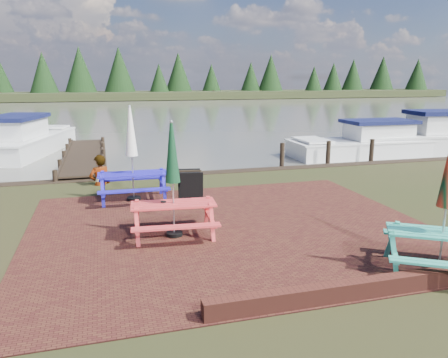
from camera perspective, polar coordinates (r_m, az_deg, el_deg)
name	(u,v)px	position (r m, az deg, el deg)	size (l,w,h in m)	color
ground	(245,245)	(9.13, 2.77, -8.58)	(120.00, 120.00, 0.00)	black
paving	(231,229)	(10.02, 0.96, -6.49)	(9.00, 7.50, 0.02)	#3A1512
brick_wall	(413,275)	(8.10, 23.42, -11.49)	(6.21, 1.79, 0.30)	#4C1E16
water	(129,112)	(45.25, -12.31, 8.56)	(120.00, 60.00, 0.02)	#48463D
far_treeline	(116,78)	(74.09, -13.89, 12.69)	(120.00, 10.00, 8.10)	black
picnic_table_teal	(444,226)	(8.45, 26.77, -5.51)	(2.38, 2.32, 2.51)	teal
picnic_table_red	(173,198)	(9.36, -6.64, -2.46)	(1.92, 1.74, 2.49)	red
picnic_table_blue	(132,169)	(12.30, -11.87, 1.33)	(1.92, 1.72, 2.62)	#1F17B2
chalkboard	(190,188)	(11.66, -4.41, -1.16)	(0.63, 0.66, 0.97)	black
jetty	(84,156)	(19.61, -17.76, 2.93)	(1.76, 9.08, 1.00)	black
boat_jetty	(25,141)	(22.73, -24.58, 4.48)	(4.19, 7.57, 2.08)	silver
boat_near	(365,145)	(21.17, 17.97, 4.28)	(6.81, 2.47, 1.83)	silver
boat_far	(430,140)	(23.22, 25.27, 4.68)	(7.41, 3.36, 2.24)	silver
person	(98,155)	(14.42, -16.08, 2.98)	(0.70, 0.46, 1.92)	gray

